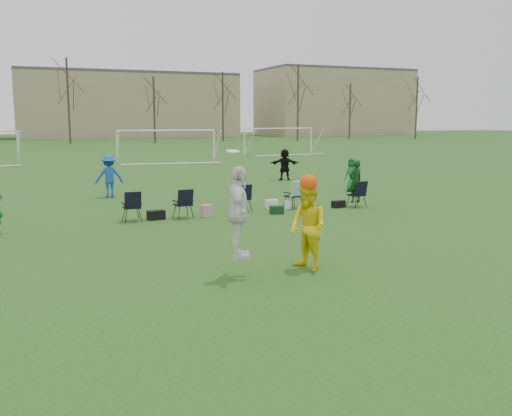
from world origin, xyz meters
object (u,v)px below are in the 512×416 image
fielder_blue (109,176)px  fielder_black (285,164)px  fielder_green_far (352,174)px  center_contest (278,220)px  goal_mid (167,137)px  goal_right (279,134)px

fielder_blue → fielder_black: 10.27m
fielder_green_far → center_contest: 14.53m
center_contest → goal_mid: bearing=80.7°
center_contest → goal_mid: (5.22, 31.77, 0.79)m
fielder_black → center_contest: (-8.08, -16.96, 0.30)m
fielder_green_far → fielder_blue: bearing=-121.3°
fielder_black → goal_right: (9.14, 20.81, 1.09)m
fielder_green_far → center_contest: center_contest is taller
fielder_blue → goal_right: (18.80, 24.28, 1.04)m
fielder_black → goal_mid: (-2.86, 14.81, 1.09)m
goal_mid → goal_right: size_ratio=1.01×
fielder_blue → center_contest: size_ratio=0.68×
fielder_black → goal_right: goal_right is taller
fielder_blue → fielder_black: size_ratio=1.06×
fielder_black → center_contest: 18.79m
fielder_black → goal_right: size_ratio=0.23×
center_contest → goal_mid: size_ratio=0.35×
fielder_blue → fielder_black: bearing=-160.5°
fielder_green_far → goal_mid: 20.65m
fielder_black → goal_right: bearing=-96.6°
fielder_blue → center_contest: (1.59, -13.49, 0.25)m
fielder_green_far → fielder_black: fielder_black is taller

